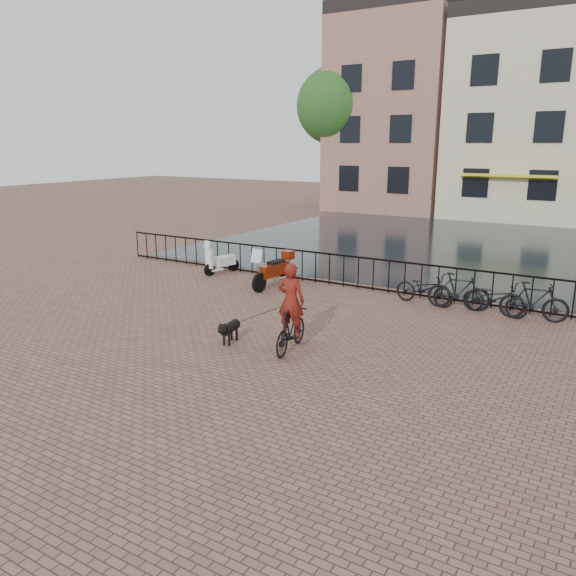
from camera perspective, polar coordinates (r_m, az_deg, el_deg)
The scene contains 14 objects.
ground at distance 10.85m, azimuth -8.38°, elevation -9.58°, with size 100.00×100.00×0.00m, color brown.
canal_water at distance 26.05m, azimuth 16.64°, elevation 4.20°, with size 20.00×20.00×0.00m, color black.
railing at distance 17.28m, azimuth 8.66°, elevation 1.33°, with size 20.00×0.05×1.02m.
canal_house_left at distance 40.10m, azimuth 11.49°, elevation 17.13°, with size 7.50×9.00×12.80m.
canal_house_mid at distance 38.05m, azimuth 23.26°, elevation 15.67°, with size 8.00×9.50×11.80m.
tree_far_left at distance 38.77m, azimuth 4.80°, elevation 17.94°, with size 5.04×5.04×9.27m.
cyclist at distance 12.06m, azimuth 0.30°, elevation -2.51°, with size 0.78×1.73×2.29m.
dog at distance 12.78m, azimuth -5.89°, elevation -4.33°, with size 0.43×0.89×0.58m.
motorcycle at distance 17.48m, azimuth -1.48°, elevation 2.25°, with size 0.59×1.94×1.37m.
scooter at distance 19.52m, azimuth -6.77°, elevation 3.27°, with size 0.69×1.39×1.24m.
parked_bike_0 at distance 16.15m, azimuth 13.71°, elevation -0.06°, with size 0.60×1.72×0.90m, color black.
parked_bike_1 at distance 15.89m, azimuth 16.97°, elevation -0.33°, with size 0.47×1.66×1.00m, color black.
parked_bike_2 at distance 15.71m, azimuth 20.30°, elevation -0.96°, with size 0.60×1.72×0.90m, color black.
parked_bike_3 at distance 15.56m, azimuth 23.73°, elevation -1.25°, with size 0.47×1.66×1.00m, color black.
Camera 1 is at (6.43, -7.55, 4.41)m, focal length 35.00 mm.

